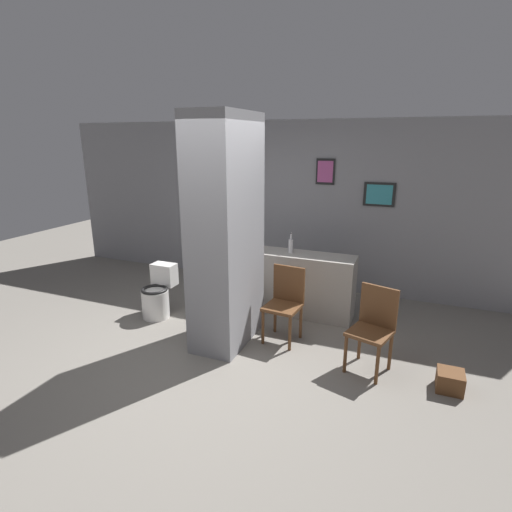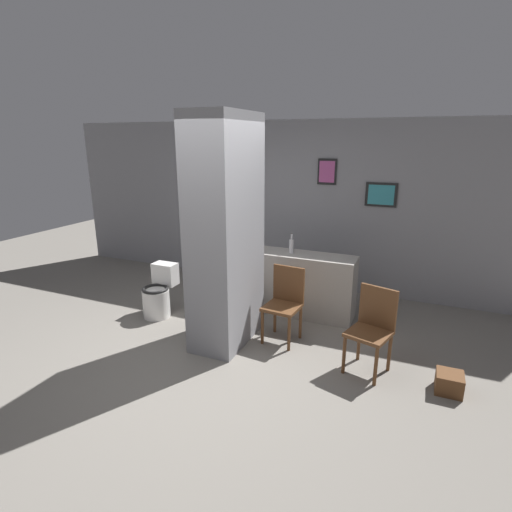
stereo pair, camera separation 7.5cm
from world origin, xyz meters
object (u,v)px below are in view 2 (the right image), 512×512
Objects in this scene: chair_by_doorway at (372,326)px; bicycle at (239,278)px; toilet at (159,294)px; chair_near_pillar at (285,301)px; bottle_tall at (291,245)px.

bicycle is (-2.06, 1.18, -0.16)m from chair_by_doorway.
toilet is 0.40× the size of bicycle.
toilet is at bearing -168.63° from chair_by_doorway.
bottle_tall is at bearing 108.54° from chair_near_pillar.
chair_by_doorway is at bearing -29.71° from bicycle.
chair_by_doorway is at bearing -5.12° from toilet.
bicycle is (-1.02, 0.89, -0.16)m from chair_near_pillar.
chair_near_pillar is 0.92m from bottle_tall.
chair_near_pillar is at bearing -178.67° from chair_by_doorway.
chair_near_pillar is 1.08m from chair_by_doorway.
chair_near_pillar is 1.37m from bicycle.
chair_by_doorway is 2.38m from bicycle.
bicycle is at bearing 171.43° from bottle_tall.
chair_near_pillar is 3.11× the size of bottle_tall.
toilet is 2.85m from chair_by_doorway.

